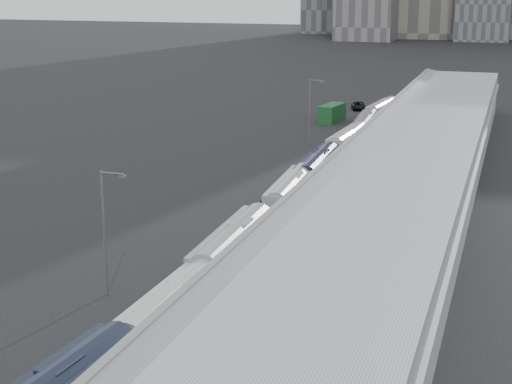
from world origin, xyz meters
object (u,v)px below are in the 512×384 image
at_px(bus_2, 174,316).
at_px(suv, 359,106).
at_px(bus_5, 318,173).
at_px(street_lamp_far, 311,108).
at_px(shipping_container, 332,113).
at_px(bus_7, 366,128).
at_px(bus_6, 348,146).
at_px(bus_3, 234,255).
at_px(bus_4, 291,198).
at_px(street_lamp_near, 106,225).
at_px(bus_8, 382,113).

distance_m(bus_2, suv, 95.74).
relative_size(bus_5, street_lamp_far, 1.45).
relative_size(bus_2, shipping_container, 2.01).
bearing_deg(bus_7, bus_6, -92.94).
bearing_deg(bus_3, bus_7, 89.13).
bearing_deg(bus_4, suv, 92.24).
bearing_deg(bus_7, bus_3, -93.32).
xyz_separation_m(street_lamp_near, suv, (0.60, 90.36, -4.67)).
distance_m(bus_3, street_lamp_near, 10.47).
height_order(bus_5, street_lamp_far, street_lamp_far).
distance_m(bus_3, bus_6, 44.78).
distance_m(bus_4, bus_5, 10.92).
height_order(bus_7, suv, bus_7).
bearing_deg(bus_5, bus_6, 87.86).
bearing_deg(bus_5, bus_4, -92.24).
relative_size(bus_5, bus_7, 1.10).
distance_m(bus_7, suv, 26.25).
xyz_separation_m(bus_3, suv, (-6.76, 83.88, -1.02)).
xyz_separation_m(bus_3, street_lamp_near, (-7.37, -6.48, 3.66)).
distance_m(bus_2, bus_6, 56.39).
xyz_separation_m(bus_2, shipping_container, (-8.63, 81.60, -0.14)).
distance_m(bus_7, street_lamp_far, 10.63).
distance_m(bus_6, street_lamp_near, 51.87).
height_order(bus_7, shipping_container, bus_7).
relative_size(bus_2, bus_4, 0.99).
bearing_deg(bus_3, bus_8, 88.92).
height_order(street_lamp_near, suv, street_lamp_near).
bearing_deg(suv, bus_8, -78.80).
relative_size(bus_4, street_lamp_far, 1.41).
relative_size(bus_3, bus_4, 1.08).
bearing_deg(bus_6, shipping_container, 111.15).
distance_m(bus_3, shipping_container, 70.51).
height_order(bus_2, bus_6, bus_2).
xyz_separation_m(bus_3, bus_8, (-0.59, 72.07, -0.22)).
relative_size(bus_4, suv, 2.60).
bearing_deg(street_lamp_near, bus_8, 85.07).
bearing_deg(bus_7, bus_4, -93.68).
relative_size(bus_5, street_lamp_near, 1.43).
xyz_separation_m(bus_8, street_lamp_near, (-6.77, -78.55, 3.88)).
xyz_separation_m(bus_2, bus_5, (-0.61, 40.19, 0.06)).
height_order(bus_4, bus_7, bus_4).
bearing_deg(street_lamp_near, bus_5, 78.83).
relative_size(bus_4, bus_6, 1.02).
bearing_deg(street_lamp_near, street_lamp_far, 89.71).
xyz_separation_m(street_lamp_near, shipping_container, (-1.09, 76.48, -3.94)).
xyz_separation_m(bus_7, shipping_container, (-7.77, 11.64, -0.05)).
height_order(bus_2, bus_3, bus_3).
bearing_deg(shipping_container, bus_4, -72.68).
bearing_deg(bus_8, bus_4, -84.09).
bearing_deg(street_lamp_far, bus_7, 49.99).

